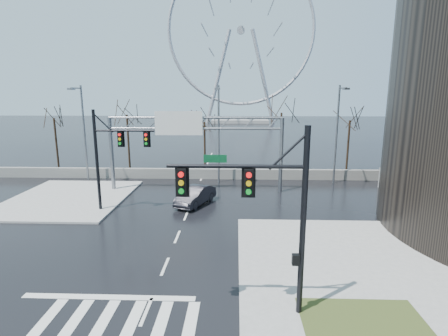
{
  "coord_description": "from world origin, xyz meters",
  "views": [
    {
      "loc": [
        3.81,
        -17.24,
        9.16
      ],
      "look_at": [
        2.96,
        6.92,
        4.0
      ],
      "focal_mm": 28.0,
      "sensor_mm": 36.0,
      "label": 1
    }
  ],
  "objects_px": {
    "ferris_wheel": "(241,37)",
    "car": "(196,196)",
    "sign_gantry": "(191,137)",
    "signal_mast_far": "(110,151)",
    "signal_mast_near": "(270,205)"
  },
  "relations": [
    {
      "from": "sign_gantry",
      "to": "car",
      "type": "bearing_deg",
      "value": -78.99
    },
    {
      "from": "car",
      "to": "sign_gantry",
      "type": "bearing_deg",
      "value": 124.32
    },
    {
      "from": "sign_gantry",
      "to": "ferris_wheel",
      "type": "height_order",
      "value": "ferris_wheel"
    },
    {
      "from": "sign_gantry",
      "to": "signal_mast_far",
      "type": "bearing_deg",
      "value": -132.47
    },
    {
      "from": "signal_mast_near",
      "to": "car",
      "type": "xyz_separation_m",
      "value": [
        -4.72,
        14.91,
        -4.11
      ]
    },
    {
      "from": "ferris_wheel",
      "to": "car",
      "type": "relative_size",
      "value": 11.0
    },
    {
      "from": "signal_mast_far",
      "to": "car",
      "type": "distance_m",
      "value": 7.73
    },
    {
      "from": "signal_mast_far",
      "to": "sign_gantry",
      "type": "relative_size",
      "value": 0.49
    },
    {
      "from": "sign_gantry",
      "to": "signal_mast_near",
      "type": "bearing_deg",
      "value": -73.81
    },
    {
      "from": "signal_mast_near",
      "to": "car",
      "type": "bearing_deg",
      "value": 107.57
    },
    {
      "from": "sign_gantry",
      "to": "car",
      "type": "distance_m",
      "value": 6.07
    },
    {
      "from": "ferris_wheel",
      "to": "signal_mast_far",
      "type": "bearing_deg",
      "value": -97.2
    },
    {
      "from": "sign_gantry",
      "to": "car",
      "type": "height_order",
      "value": "sign_gantry"
    },
    {
      "from": "ferris_wheel",
      "to": "car",
      "type": "height_order",
      "value": "ferris_wheel"
    },
    {
      "from": "sign_gantry",
      "to": "car",
      "type": "xyz_separation_m",
      "value": [
        0.8,
        -4.09,
        -4.42
      ]
    }
  ]
}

